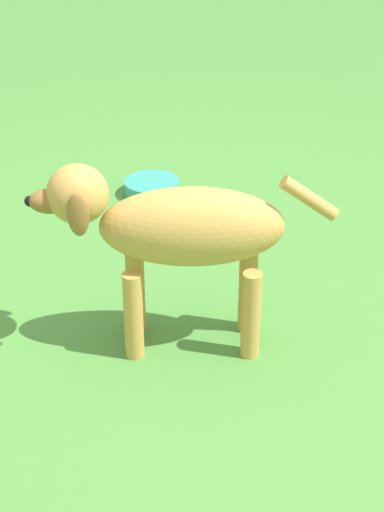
# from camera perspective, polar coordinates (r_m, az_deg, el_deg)

# --- Properties ---
(ground) EXTENTS (14.00, 14.00, 0.00)m
(ground) POSITION_cam_1_polar(r_m,az_deg,el_deg) (2.36, 0.12, -7.56)
(ground) COLOR #478438
(dog) EXTENTS (0.71, 0.53, 0.57)m
(dog) POSITION_cam_1_polar(r_m,az_deg,el_deg) (2.25, -1.26, 1.83)
(dog) COLOR #C69347
(dog) RESTS_ON ground
(water_bowl) EXTENTS (0.22, 0.22, 0.06)m
(water_bowl) POSITION_cam_1_polar(r_m,az_deg,el_deg) (3.28, -2.79, 4.76)
(water_bowl) COLOR teal
(water_bowl) RESTS_ON ground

